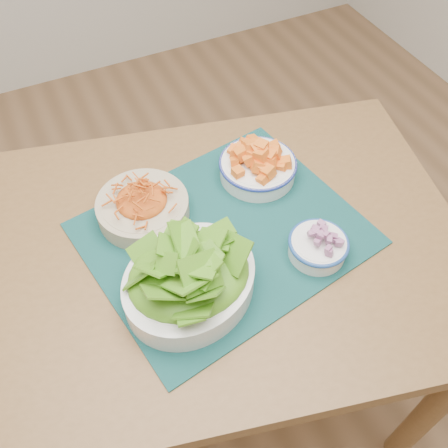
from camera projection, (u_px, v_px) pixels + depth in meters
name	position (u px, v px, depth m)	size (l,w,h in m)	color
ground	(247.00, 409.00, 1.58)	(4.00, 4.00, 0.00)	#996F4A
table	(197.00, 273.00, 1.13)	(1.30, 1.01, 0.75)	brown
placemat	(224.00, 233.00, 1.07)	(0.55, 0.45, 0.00)	#092C2D
carrot_bowl	(142.00, 204.00, 1.07)	(0.24, 0.24, 0.08)	#BDAD8C
squash_bowl	(258.00, 163.00, 1.14)	(0.19, 0.19, 0.08)	white
lettuce_bowl	(189.00, 276.00, 0.93)	(0.34, 0.32, 0.12)	white
onion_bowl	(318.00, 244.00, 1.01)	(0.12, 0.12, 0.06)	white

